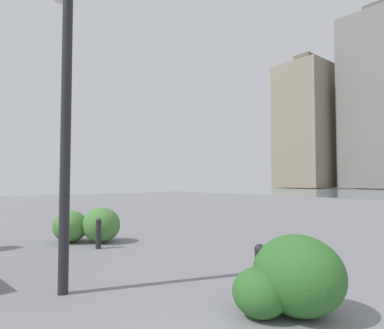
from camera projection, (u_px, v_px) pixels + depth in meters
The scene contains 9 objects.
building_annex at pixel (380, 101), 65.45m from camera, with size 12.59×11.00×36.03m.
building_highrise at pixel (307, 126), 72.25m from camera, with size 10.32×11.68×28.45m.
lamppost at pixel (67, 81), 4.73m from camera, with size 0.98×0.28×4.50m.
bollard_near at pixel (260, 275), 4.09m from camera, with size 0.13×0.13×0.78m.
bollard_mid at pixel (98, 233), 7.64m from camera, with size 0.13×0.13×0.68m.
shrub_low at pixel (101, 225), 8.42m from camera, with size 1.01×0.91×0.86m.
shrub_round at pixel (70, 226), 8.42m from camera, with size 0.93×0.84×0.79m.
shrub_wide at pixel (298, 275), 3.89m from camera, with size 1.08×0.97×0.92m.
shrub_tall at pixel (260, 293), 3.81m from camera, with size 0.66×0.59×0.56m.
Camera 1 is at (-0.16, 2.34, 1.56)m, focal length 31.45 mm.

